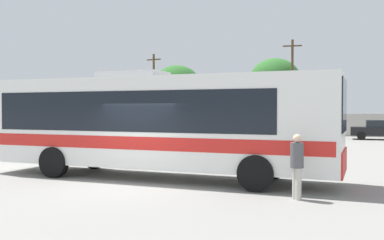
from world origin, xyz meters
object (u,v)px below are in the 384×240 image
utility_pole_near (154,91)px  roadside_tree_midleft (275,80)px  utility_pole_far (292,85)px  coach_bus_white_red (153,121)px  attendant_by_bus_door (297,163)px  parked_car_leftmost_grey (156,126)px  parked_car_rightmost_black (379,129)px  parked_car_second_grey (214,127)px  parked_car_third_black (285,128)px  roadside_tree_left (177,86)px

utility_pole_near → roadside_tree_midleft: size_ratio=1.10×
utility_pole_far → coach_bus_white_red: bearing=-89.1°
attendant_by_bus_door → parked_car_leftmost_grey: size_ratio=0.36×
parked_car_rightmost_black → utility_pole_near: size_ratio=0.50×
parked_car_second_grey → parked_car_third_black: (6.35, -0.28, -0.04)m
attendant_by_bus_door → parked_car_rightmost_black: (2.13, 25.21, -0.16)m
coach_bus_white_red → parked_car_rightmost_black: bearing=72.8°
parked_car_second_grey → parked_car_rightmost_black: bearing=-0.8°
roadside_tree_left → utility_pole_near: bearing=-122.0°
parked_car_second_grey → roadside_tree_midleft: (3.64, 8.29, 4.60)m
parked_car_leftmost_grey → roadside_tree_midleft: 13.41m
parked_car_leftmost_grey → utility_pole_far: bearing=26.5°
coach_bus_white_red → parked_car_second_grey: coach_bus_white_red is taller
parked_car_rightmost_black → utility_pole_near: bearing=164.7°
parked_car_rightmost_black → roadside_tree_midleft: (-9.89, 8.49, 4.60)m
attendant_by_bus_door → parked_car_third_black: 25.63m
parked_car_leftmost_grey → utility_pole_near: 7.66m
parked_car_rightmost_black → roadside_tree_midleft: roadside_tree_midleft is taller
coach_bus_white_red → parked_car_rightmost_black: coach_bus_white_red is taller
attendant_by_bus_door → parked_car_rightmost_black: bearing=85.2°
coach_bus_white_red → roadside_tree_left: bearing=113.4°
parked_car_rightmost_black → roadside_tree_midleft: bearing=139.4°
attendant_by_bus_door → utility_pole_far: utility_pole_far is taller
parked_car_rightmost_black → utility_pole_near: 23.84m
parked_car_third_black → roadside_tree_midleft: 10.12m
parked_car_second_grey → parked_car_third_black: bearing=-2.5°
coach_bus_white_red → parked_car_third_black: (0.05, 23.32, -1.17)m
roadside_tree_left → roadside_tree_midleft: (11.24, -0.27, 0.40)m
attendant_by_bus_door → utility_pole_far: size_ratio=0.19×
coach_bus_white_red → parked_car_leftmost_grey: bearing=117.3°
utility_pole_near → parked_car_second_grey: bearing=-33.1°
attendant_by_bus_door → utility_pole_near: utility_pole_near is taller
parked_car_rightmost_black → coach_bus_white_red: bearing=-107.2°
parked_car_second_grey → roadside_tree_left: roadside_tree_left is taller
parked_car_second_grey → utility_pole_far: bearing=45.4°
utility_pole_near → parked_car_third_black: bearing=-22.0°
parked_car_leftmost_grey → parked_car_third_black: bearing=-1.7°
attendant_by_bus_door → utility_pole_far: bearing=100.1°
coach_bus_white_red → parked_car_second_grey: 24.46m
parked_car_second_grey → parked_car_rightmost_black: 13.54m
coach_bus_white_red → roadside_tree_midleft: bearing=94.8°
attendant_by_bus_door → coach_bus_white_red: bearing=160.5°
coach_bus_white_red → attendant_by_bus_door: bearing=-19.5°
parked_car_third_black → parked_car_second_grey: bearing=177.5°
parked_car_third_black → roadside_tree_left: 17.05m
parked_car_third_black → roadside_tree_midleft: (-2.71, 8.57, 4.64)m
parked_car_third_black → utility_pole_near: size_ratio=0.49×
parked_car_leftmost_grey → parked_car_third_black: size_ratio=1.13×
coach_bus_white_red → attendant_by_bus_door: size_ratio=7.15×
parked_car_third_black → parked_car_rightmost_black: 7.18m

